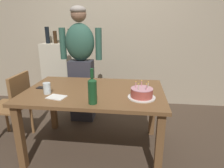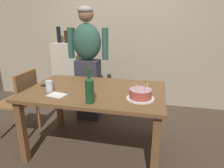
% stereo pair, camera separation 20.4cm
% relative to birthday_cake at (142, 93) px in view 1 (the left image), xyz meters
% --- Properties ---
extents(ground_plane, '(10.00, 10.00, 0.00)m').
position_rel_birthday_cake_xyz_m(ground_plane, '(-0.51, 0.17, -0.79)').
color(ground_plane, '#47382B').
extents(back_wall, '(5.20, 0.10, 2.60)m').
position_rel_birthday_cake_xyz_m(back_wall, '(-0.51, 1.72, 0.51)').
color(back_wall, tan).
rests_on(back_wall, ground_plane).
extents(dining_table, '(1.50, 0.96, 0.74)m').
position_rel_birthday_cake_xyz_m(dining_table, '(-0.51, 0.17, -0.14)').
color(dining_table, brown).
rests_on(dining_table, ground_plane).
extents(birthday_cake, '(0.27, 0.27, 0.17)m').
position_rel_birthday_cake_xyz_m(birthday_cake, '(0.00, 0.00, 0.00)').
color(birthday_cake, white).
rests_on(birthday_cake, dining_table).
extents(water_glass_near, '(0.08, 0.08, 0.12)m').
position_rel_birthday_cake_xyz_m(water_glass_near, '(-0.97, 0.00, 0.01)').
color(water_glass_near, silver).
rests_on(water_glass_near, dining_table).
extents(wine_bottle, '(0.08, 0.08, 0.33)m').
position_rel_birthday_cake_xyz_m(wine_bottle, '(-0.45, -0.19, 0.08)').
color(wine_bottle, '#194723').
rests_on(wine_bottle, dining_table).
extents(cell_phone, '(0.15, 0.08, 0.01)m').
position_rel_birthday_cake_xyz_m(cell_phone, '(-1.09, 0.17, -0.04)').
color(cell_phone, black).
rests_on(cell_phone, dining_table).
extents(napkin_stack, '(0.20, 0.17, 0.01)m').
position_rel_birthday_cake_xyz_m(napkin_stack, '(-0.83, -0.09, -0.04)').
color(napkin_stack, white).
rests_on(napkin_stack, dining_table).
extents(person_man_bearded, '(0.61, 0.27, 1.66)m').
position_rel_birthday_cake_xyz_m(person_man_bearded, '(-0.86, 0.91, 0.09)').
color(person_man_bearded, '#33333D').
rests_on(person_man_bearded, ground_plane).
extents(dining_chair, '(0.42, 0.42, 0.87)m').
position_rel_birthday_cake_xyz_m(dining_chair, '(-1.52, 0.22, -0.27)').
color(dining_chair, olive).
rests_on(dining_chair, ground_plane).
extents(shelf_cabinet, '(0.64, 0.30, 1.37)m').
position_rel_birthday_cake_xyz_m(shelf_cabinet, '(-1.39, 1.50, -0.22)').
color(shelf_cabinet, beige).
rests_on(shelf_cabinet, ground_plane).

